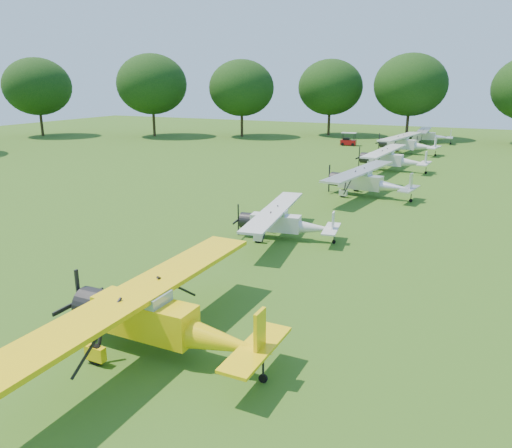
% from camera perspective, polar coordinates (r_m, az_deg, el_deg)
% --- Properties ---
extents(ground, '(160.00, 160.00, 0.00)m').
position_cam_1_polar(ground, '(28.23, 2.76, -2.12)').
color(ground, '#255916').
rests_on(ground, ground).
extents(tree_belt, '(137.36, 130.27, 14.52)m').
position_cam_1_polar(tree_belt, '(25.84, 10.71, 14.08)').
color(tree_belt, black).
rests_on(tree_belt, ground).
extents(aircraft_2, '(7.68, 12.19, 2.41)m').
position_cam_1_polar(aircraft_2, '(16.91, -11.07, -10.21)').
color(aircraft_2, yellow).
rests_on(aircraft_2, ground).
extents(aircraft_3, '(6.01, 9.53, 1.87)m').
position_cam_1_polar(aircraft_3, '(28.55, 3.13, 0.38)').
color(aircraft_3, silver).
rests_on(aircraft_3, ground).
extents(aircraft_4, '(7.18, 11.38, 2.23)m').
position_cam_1_polar(aircraft_4, '(40.08, 12.59, 4.91)').
color(aircraft_4, silver).
rests_on(aircraft_4, ground).
extents(aircraft_5, '(7.17, 11.42, 2.25)m').
position_cam_1_polar(aircraft_5, '(52.34, 15.13, 7.31)').
color(aircraft_5, silver).
rests_on(aircraft_5, ground).
extents(aircraft_6, '(7.60, 12.04, 2.36)m').
position_cam_1_polar(aircraft_6, '(65.24, 16.73, 8.89)').
color(aircraft_6, silver).
rests_on(aircraft_6, ground).
extents(aircraft_7, '(6.61, 10.51, 2.07)m').
position_cam_1_polar(aircraft_7, '(77.52, 19.00, 9.62)').
color(aircraft_7, silver).
rests_on(aircraft_7, ground).
extents(golf_cart, '(2.21, 1.49, 1.79)m').
position_cam_1_polar(golf_cart, '(72.11, 10.48, 9.30)').
color(golf_cart, '#AA0C0E').
rests_on(golf_cart, ground).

